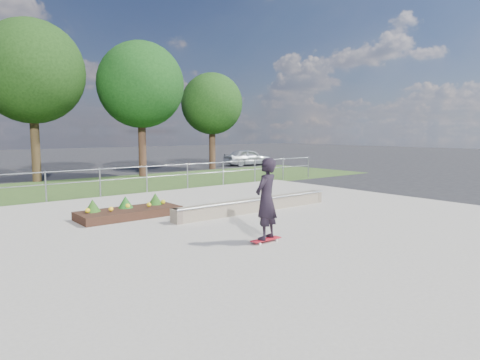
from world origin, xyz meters
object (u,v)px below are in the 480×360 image
grind_ledge (255,205)px  planter_bed (129,211)px  skateboarder (266,199)px  parked_car (248,157)px

grind_ledge → planter_bed: bearing=154.8°
grind_ledge → skateboarder: size_ratio=3.07×
grind_ledge → parked_car: 19.31m
skateboarder → grind_ledge: bearing=52.7°
grind_ledge → skateboarder: 3.97m
grind_ledge → parked_car: bearing=50.9°
planter_bed → parked_car: (15.75, 13.31, 0.39)m
grind_ledge → planter_bed: 3.95m
planter_bed → skateboarder: (1.22, -4.77, 0.83)m
grind_ledge → parked_car: size_ratio=1.60×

